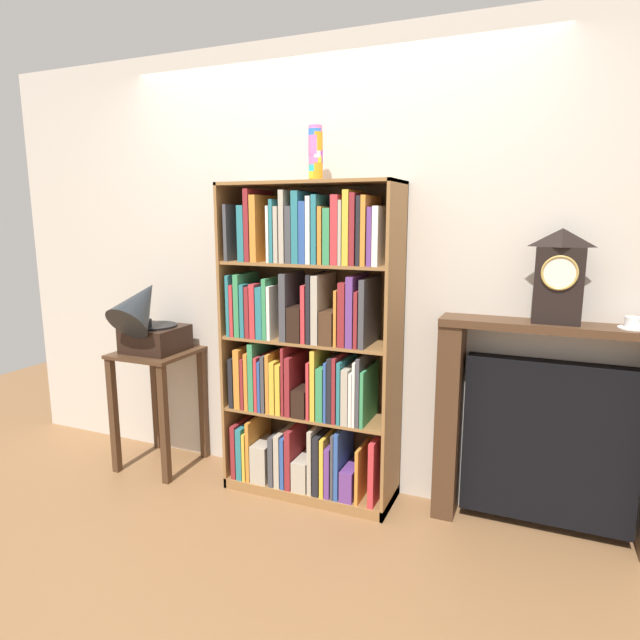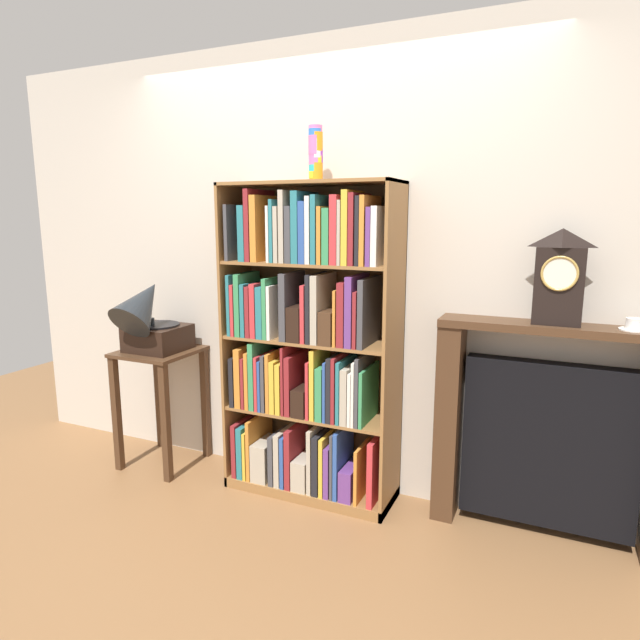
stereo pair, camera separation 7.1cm
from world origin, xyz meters
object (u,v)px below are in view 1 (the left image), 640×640
(mantel_clock, at_px, (559,276))
(fireplace_mantel, at_px, (549,432))
(cup_stack, at_px, (316,154))
(gramophone, at_px, (147,319))
(teacup_with_saucer, at_px, (633,324))
(bookshelf, at_px, (307,352))
(side_table_left, at_px, (158,384))

(mantel_clock, bearing_deg, fireplace_mantel, 58.98)
(cup_stack, bearing_deg, fireplace_mantel, 3.66)
(gramophone, bearing_deg, teacup_with_saucer, 4.27)
(bookshelf, height_order, teacup_with_saucer, bookshelf)
(bookshelf, relative_size, fireplace_mantel, 1.61)
(fireplace_mantel, bearing_deg, bookshelf, -175.41)
(cup_stack, distance_m, gramophone, 1.45)
(bookshelf, distance_m, gramophone, 1.05)
(side_table_left, bearing_deg, mantel_clock, 3.10)
(fireplace_mantel, distance_m, mantel_clock, 0.80)
(bookshelf, height_order, mantel_clock, bookshelf)
(gramophone, relative_size, mantel_clock, 1.16)
(side_table_left, relative_size, gramophone, 1.46)
(cup_stack, xyz_separation_m, fireplace_mantel, (1.25, 0.08, -1.40))
(bookshelf, bearing_deg, mantel_clock, 3.73)
(gramophone, bearing_deg, side_table_left, 90.00)
(fireplace_mantel, xyz_separation_m, teacup_with_saucer, (0.32, -0.02, 0.59))
(mantel_clock, bearing_deg, teacup_with_saucer, 0.43)
(fireplace_mantel, relative_size, mantel_clock, 2.45)
(gramophone, xyz_separation_m, teacup_with_saucer, (2.66, 0.20, 0.14))
(cup_stack, bearing_deg, gramophone, -172.85)
(cup_stack, height_order, teacup_with_saucer, cup_stack)
(cup_stack, relative_size, side_table_left, 0.37)
(side_table_left, relative_size, fireplace_mantel, 0.69)
(mantel_clock, bearing_deg, cup_stack, -177.24)
(teacup_with_saucer, bearing_deg, cup_stack, -177.73)
(bookshelf, distance_m, mantel_clock, 1.38)
(mantel_clock, height_order, teacup_with_saucer, mantel_clock)
(gramophone, xyz_separation_m, fireplace_mantel, (2.34, 0.22, -0.45))
(gramophone, distance_m, fireplace_mantel, 2.39)
(mantel_clock, xyz_separation_m, teacup_with_saucer, (0.33, 0.00, -0.21))
(side_table_left, xyz_separation_m, mantel_clock, (2.33, 0.13, 0.79))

